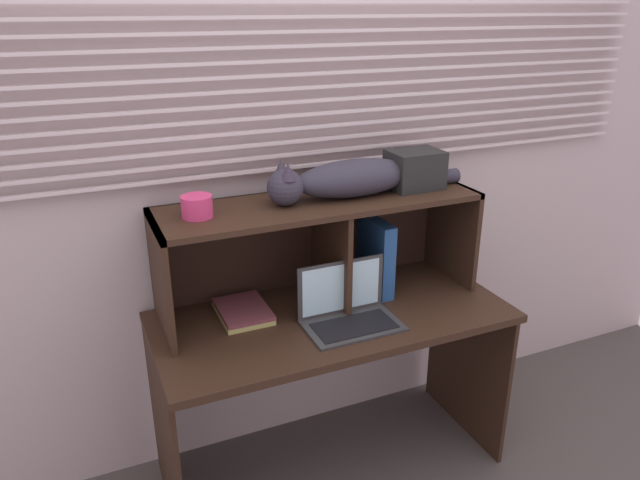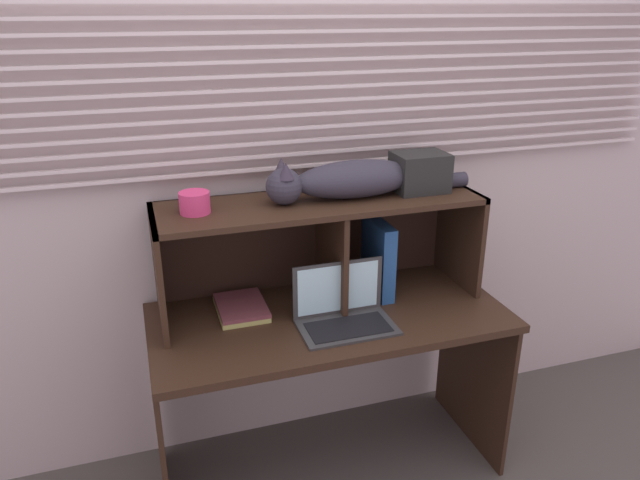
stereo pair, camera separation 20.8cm
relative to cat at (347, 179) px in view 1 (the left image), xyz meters
name	(u,v)px [view 1 (the left image)]	position (x,y,z in m)	size (l,w,h in m)	color
back_panel_with_blinds	(297,155)	(-0.11, 0.23, 0.05)	(4.40, 0.08, 2.50)	beige
desk	(332,347)	(-0.11, -0.12, -0.63)	(1.34, 0.61, 0.72)	#332015
hutch_shelf_unit	(318,229)	(-0.10, 0.03, -0.19)	(1.22, 0.36, 0.41)	#332015
cat	(347,179)	(0.00, 0.00, 0.00)	(0.81, 0.17, 0.16)	#322F3B
laptop	(348,311)	(-0.08, -0.20, -0.44)	(0.35, 0.21, 0.22)	#353535
binder_upright	(375,255)	(0.13, 0.00, -0.33)	(0.05, 0.23, 0.30)	#23508D
book_stack	(243,311)	(-0.42, 0.01, -0.47)	(0.18, 0.24, 0.03)	tan
small_basket	(197,207)	(-0.56, 0.00, -0.03)	(0.11, 0.11, 0.08)	#DB3A70
storage_box	(415,170)	(0.29, 0.00, 0.01)	(0.20, 0.16, 0.15)	black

